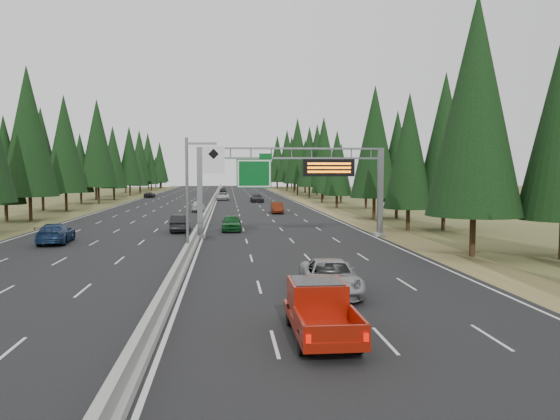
{
  "coord_description": "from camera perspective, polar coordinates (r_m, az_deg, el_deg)",
  "views": [
    {
      "loc": [
        2.72,
        -12.19,
        5.79
      ],
      "look_at": [
        5.82,
        20.0,
        3.51
      ],
      "focal_mm": 35.0,
      "sensor_mm": 36.0,
      "label": 1
    }
  ],
  "objects": [
    {
      "name": "car_onc_blue",
      "position": [
        47.03,
        -22.4,
        -2.26
      ],
      "size": [
        2.74,
        5.73,
        1.61
      ],
      "primitive_type": "imported",
      "rotation": [
        0.0,
        0.0,
        3.23
      ],
      "color": "#162B4E",
      "rests_on": "road"
    },
    {
      "name": "car_onc_far",
      "position": [
        124.4,
        -13.46,
        1.58
      ],
      "size": [
        2.15,
        4.61,
        1.28
      ],
      "primitive_type": "imported",
      "rotation": [
        0.0,
        0.0,
        3.15
      ],
      "color": "black",
      "rests_on": "road"
    },
    {
      "name": "car_ahead_green",
      "position": [
        52.86,
        -5.09,
        -1.33
      ],
      "size": [
        1.92,
        4.65,
        1.57
      ],
      "primitive_type": "imported",
      "rotation": [
        0.0,
        0.0,
        -0.01
      ],
      "color": "#125120",
      "rests_on": "road"
    },
    {
      "name": "road",
      "position": [
        92.41,
        -7.18,
        0.43
      ],
      "size": [
        32.0,
        260.0,
        0.08
      ],
      "primitive_type": "cube",
      "color": "black",
      "rests_on": "ground"
    },
    {
      "name": "car_ahead_white",
      "position": [
        110.13,
        -6.03,
        1.44
      ],
      "size": [
        2.76,
        5.71,
        1.57
      ],
      "primitive_type": "imported",
      "rotation": [
        0.0,
        0.0,
        0.03
      ],
      "color": "silver",
      "rests_on": "road"
    },
    {
      "name": "sign_gantry",
      "position": [
        47.48,
        2.0,
        3.4
      ],
      "size": [
        16.75,
        0.98,
        7.8
      ],
      "color": "slate",
      "rests_on": "road"
    },
    {
      "name": "shoulder_left",
      "position": [
        94.62,
        -18.02,
        0.34
      ],
      "size": [
        3.6,
        260.0,
        0.06
      ],
      "primitive_type": "cube",
      "color": "#4A4E24",
      "rests_on": "ground"
    },
    {
      "name": "hov_sign_pole",
      "position": [
        37.23,
        -8.8,
        2.34
      ],
      "size": [
        2.8,
        0.5,
        8.0
      ],
      "color": "slate",
      "rests_on": "road"
    },
    {
      "name": "tree_row_right",
      "position": [
        92.74,
        6.57,
        6.2
      ],
      "size": [
        11.8,
        240.26,
        18.93
      ],
      "color": "black",
      "rests_on": "ground"
    },
    {
      "name": "car_onc_white",
      "position": [
        79.06,
        -8.55,
        0.43
      ],
      "size": [
        2.25,
        4.87,
        1.62
      ],
      "primitive_type": "imported",
      "rotation": [
        0.0,
        0.0,
        3.21
      ],
      "color": "beige",
      "rests_on": "road"
    },
    {
      "name": "car_onc_near",
      "position": [
        52.87,
        -10.33,
        -1.36
      ],
      "size": [
        1.77,
        4.92,
        1.61
      ],
      "primitive_type": "imported",
      "rotation": [
        0.0,
        0.0,
        3.15
      ],
      "color": "black",
      "rests_on": "road"
    },
    {
      "name": "car_ahead_dkgrey",
      "position": [
        101.99,
        -2.43,
        1.24
      ],
      "size": [
        2.55,
        5.39,
        1.52
      ],
      "primitive_type": "imported",
      "rotation": [
        0.0,
        0.0,
        0.08
      ],
      "color": "black",
      "rests_on": "road"
    },
    {
      "name": "car_ahead_dkred",
      "position": [
        74.8,
        -0.32,
        0.23
      ],
      "size": [
        1.74,
        4.64,
        1.51
      ],
      "primitive_type": "imported",
      "rotation": [
        0.0,
        0.0,
        -0.03
      ],
      "color": "#591D0C",
      "rests_on": "road"
    },
    {
      "name": "median_barrier",
      "position": [
        92.38,
        -7.18,
        0.66
      ],
      "size": [
        0.7,
        260.0,
        0.85
      ],
      "color": "gray",
      "rests_on": "road"
    },
    {
      "name": "shoulder_right",
      "position": [
        93.59,
        3.78,
        0.49
      ],
      "size": [
        3.6,
        260.0,
        0.06
      ],
      "primitive_type": "cube",
      "color": "olive",
      "rests_on": "ground"
    },
    {
      "name": "car_ahead_far",
      "position": [
        147.99,
        -5.98,
        2.07
      ],
      "size": [
        1.96,
        4.25,
        1.41
      ],
      "primitive_type": "imported",
      "rotation": [
        0.0,
        0.0,
        -0.07
      ],
      "color": "black",
      "rests_on": "road"
    },
    {
      "name": "silver_minivan",
      "position": [
        25.8,
        5.28,
        -6.99
      ],
      "size": [
        2.98,
        5.81,
        1.57
      ],
      "primitive_type": "imported",
      "rotation": [
        0.0,
        0.0,
        -0.07
      ],
      "color": "#98979C",
      "rests_on": "road"
    },
    {
      "name": "tree_row_left",
      "position": [
        90.48,
        -21.48,
        5.96
      ],
      "size": [
        11.43,
        237.73,
        18.94
      ],
      "color": "black",
      "rests_on": "ground"
    },
    {
      "name": "red_pickup",
      "position": [
        19.48,
        4.08,
        -9.92
      ],
      "size": [
        2.01,
        5.63,
        1.84
      ],
      "color": "black",
      "rests_on": "road"
    }
  ]
}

